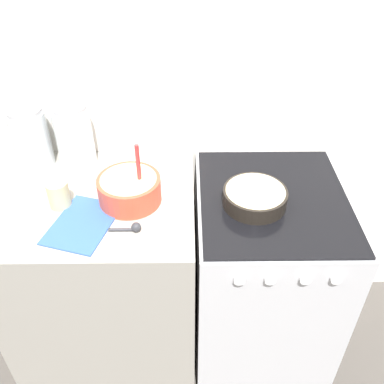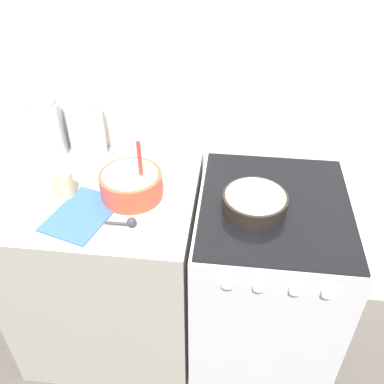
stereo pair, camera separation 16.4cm
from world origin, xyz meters
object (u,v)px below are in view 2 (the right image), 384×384
Objects in this scene: baking_pan at (255,202)px; tin_can at (63,184)px; storage_jar_left at (46,131)px; stove at (263,282)px; storage_jar_middle at (87,133)px; mixing_bowl at (131,183)px.

baking_pan is 0.75m from tin_can.
storage_jar_left is at bearing 162.51° from baking_pan.
stove is 8.66× the size of tin_can.
baking_pan is 0.89× the size of storage_jar_middle.
baking_pan is 0.79m from storage_jar_middle.
baking_pan is at bearing -17.49° from storage_jar_left.
tin_can is (-0.01, -0.29, -0.06)m from storage_jar_middle.
stove is 3.37× the size of storage_jar_middle.
mixing_bowl is at bearing 176.57° from baking_pan.
baking_pan is at bearing -153.81° from stove.
storage_jar_middle is at bearing 134.06° from mixing_bowl.
stove is 3.78× the size of baking_pan.
storage_jar_left reaches higher than baking_pan.
storage_jar_middle is at bearing 0.00° from storage_jar_left.
tin_can is (-0.27, -0.03, -0.01)m from mixing_bowl.
stove is at bearing -16.83° from storage_jar_middle.
stove is 3.54× the size of storage_jar_left.
mixing_bowl is 0.96× the size of storage_jar_left.
mixing_bowl is 0.51m from storage_jar_left.
tin_can reaches higher than stove.
storage_jar_middle is (-0.82, 0.25, 0.59)m from stove.
tin_can is at bearing 179.90° from baking_pan.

